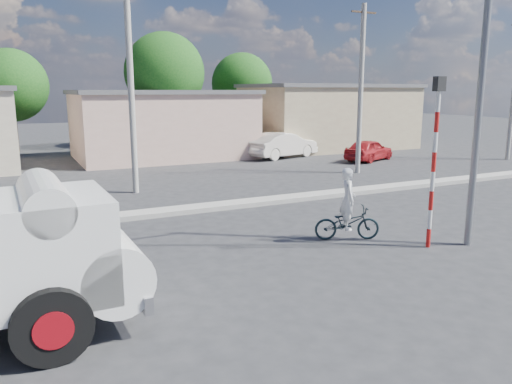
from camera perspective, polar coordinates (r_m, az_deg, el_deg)
name	(u,v)px	position (r m, az deg, el deg)	size (l,w,h in m)	color
ground_plane	(367,288)	(10.77, 12.52, -10.69)	(120.00, 120.00, 0.00)	#2B2B2D
median	(220,206)	(17.39, -4.13, -1.59)	(40.00, 0.80, 0.16)	#99968E
bicycle	(347,223)	(13.87, 10.36, -3.51)	(0.62, 1.78, 0.93)	black
cyclist	(348,210)	(13.78, 10.42, -1.99)	(0.62, 0.40, 1.69)	white
car_cream	(283,145)	(30.41, 3.07, 5.39)	(1.63, 4.66, 1.54)	silver
car_red	(369,150)	(29.78, 12.78, 4.71)	(1.48, 3.68, 1.25)	red
traffic_pole	(435,148)	(13.35, 19.76, 4.72)	(0.28, 0.18, 4.36)	red
streetlight	(479,51)	(13.80, 24.17, 14.46)	(2.34, 0.22, 9.00)	slate
building_row	(147,123)	(30.68, -12.30, 7.76)	(37.80, 7.30, 4.44)	beige
tree_row	(71,78)	(36.55, -20.34, 12.11)	(34.13, 7.32, 8.10)	#38281E
utility_poles	(253,89)	(21.92, -0.30, 11.66)	(35.40, 0.24, 8.00)	#99968E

